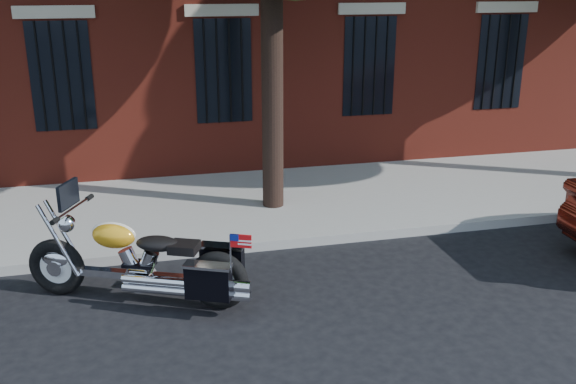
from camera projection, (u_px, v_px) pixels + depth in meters
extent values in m
plane|color=black|center=(283.00, 290.00, 8.48)|extent=(120.00, 120.00, 0.00)
cube|color=gray|center=(263.00, 245.00, 9.73)|extent=(40.00, 0.16, 0.15)
cube|color=gray|center=(242.00, 204.00, 11.46)|extent=(40.00, 3.60, 0.15)
cube|color=black|center=(223.00, 71.00, 12.50)|extent=(1.10, 0.14, 2.00)
cube|color=#B2A893|center=(221.00, 10.00, 12.10)|extent=(1.40, 0.20, 0.22)
cylinder|color=black|center=(224.00, 72.00, 12.42)|extent=(0.04, 0.04, 2.00)
cylinder|color=black|center=(272.00, 69.00, 10.47)|extent=(0.36, 0.36, 5.00)
torus|color=black|center=(57.00, 267.00, 8.25)|extent=(0.76, 0.47, 0.76)
torus|color=black|center=(219.00, 280.00, 7.88)|extent=(0.76, 0.47, 0.76)
cylinder|color=white|center=(57.00, 267.00, 8.25)|extent=(0.55, 0.29, 0.57)
cylinder|color=white|center=(219.00, 280.00, 7.88)|extent=(0.55, 0.29, 0.57)
ellipsoid|color=white|center=(56.00, 259.00, 8.21)|extent=(0.42, 0.30, 0.22)
ellipsoid|color=orange|center=(218.00, 270.00, 7.83)|extent=(0.43, 0.31, 0.22)
cube|color=white|center=(136.00, 275.00, 8.07)|extent=(1.60, 0.80, 0.09)
cylinder|color=white|center=(140.00, 277.00, 8.07)|extent=(0.42, 0.33, 0.36)
cylinder|color=white|center=(178.00, 287.00, 7.77)|extent=(1.34, 0.67, 0.10)
ellipsoid|color=orange|center=(114.00, 235.00, 7.95)|extent=(0.64, 0.53, 0.32)
ellipsoid|color=black|center=(158.00, 244.00, 7.87)|extent=(0.63, 0.52, 0.17)
cube|color=black|center=(222.00, 261.00, 8.12)|extent=(0.57, 0.39, 0.43)
cube|color=black|center=(208.00, 282.00, 7.57)|extent=(0.57, 0.39, 0.43)
cylinder|color=white|center=(73.00, 209.00, 7.93)|extent=(0.40, 0.83, 0.04)
sphere|color=white|center=(66.00, 223.00, 8.02)|extent=(0.30, 0.30, 0.23)
cube|color=black|center=(68.00, 195.00, 7.88)|extent=(0.23, 0.43, 0.32)
cube|color=red|center=(241.00, 241.00, 7.27)|extent=(0.24, 0.12, 0.16)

